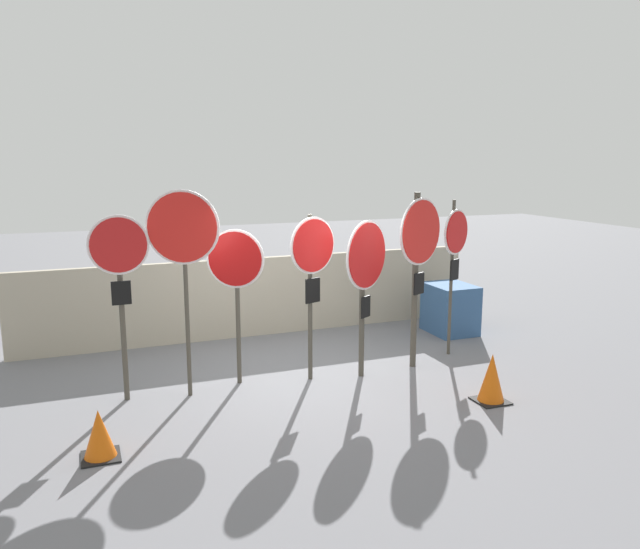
{
  "coord_description": "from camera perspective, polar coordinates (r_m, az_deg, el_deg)",
  "views": [
    {
      "loc": [
        -2.82,
        -7.91,
        3.05
      ],
      "look_at": [
        0.27,
        0.0,
        1.45
      ],
      "focal_mm": 35.0,
      "sensor_mm": 36.0,
      "label": 1
    }
  ],
  "objects": [
    {
      "name": "stop_sign_2",
      "position": [
        8.3,
        -7.71,
        0.39
      ],
      "size": [
        0.69,
        0.42,
        2.13
      ],
      "rotation": [
        0.0,
        0.0,
        -0.53
      ],
      "color": "#474238",
      "rests_on": "ground"
    },
    {
      "name": "stop_sign_5",
      "position": [
        9.0,
        9.03,
        2.28
      ],
      "size": [
        0.88,
        0.43,
        2.56
      ],
      "rotation": [
        0.0,
        0.0,
        0.44
      ],
      "color": "#474238",
      "rests_on": "ground"
    },
    {
      "name": "stop_sign_1",
      "position": [
        7.88,
        -12.42,
        3.09
      ],
      "size": [
        0.86,
        0.4,
        2.66
      ],
      "rotation": [
        0.0,
        0.0,
        -0.42
      ],
      "color": "#474238",
      "rests_on": "ground"
    },
    {
      "name": "traffic_cone_0",
      "position": [
        6.96,
        -19.53,
        -13.62
      ],
      "size": [
        0.39,
        0.39,
        0.52
      ],
      "color": "black",
      "rests_on": "ground"
    },
    {
      "name": "stop_sign_6",
      "position": [
        9.69,
        12.25,
        2.69
      ],
      "size": [
        0.62,
        0.35,
        2.42
      ],
      "rotation": [
        0.0,
        0.0,
        0.5
      ],
      "color": "#474238",
      "rests_on": "ground"
    },
    {
      "name": "ground_plane",
      "position": [
        8.93,
        -1.6,
        -9.27
      ],
      "size": [
        40.0,
        40.0,
        0.0
      ],
      "primitive_type": "plane",
      "color": "slate"
    },
    {
      "name": "stop_sign_4",
      "position": [
        8.54,
        4.21,
        0.59
      ],
      "size": [
        0.82,
        0.52,
        2.21
      ],
      "rotation": [
        0.0,
        0.0,
        0.56
      ],
      "color": "#474238",
      "rests_on": "ground"
    },
    {
      "name": "fence_back",
      "position": [
        10.82,
        -5.67,
        -2.02
      ],
      "size": [
        8.0,
        0.12,
        1.36
      ],
      "color": "#A89E89",
      "rests_on": "ground"
    },
    {
      "name": "stop_sign_0",
      "position": [
        7.99,
        -17.84,
        0.57
      ],
      "size": [
        0.73,
        0.13,
        2.37
      ],
      "rotation": [
        0.0,
        0.0,
        0.02
      ],
      "color": "#474238",
      "rests_on": "ground"
    },
    {
      "name": "traffic_cone_1",
      "position": [
        8.24,
        15.42,
        -9.12
      ],
      "size": [
        0.4,
        0.4,
        0.63
      ],
      "color": "black",
      "rests_on": "ground"
    },
    {
      "name": "storage_crate",
      "position": [
        11.2,
        11.82,
        -3.08
      ],
      "size": [
        0.71,
        0.87,
        0.86
      ],
      "color": "#335684",
      "rests_on": "ground"
    },
    {
      "name": "stop_sign_3",
      "position": [
        8.37,
        -0.71,
        1.28
      ],
      "size": [
        0.73,
        0.3,
        2.3
      ],
      "rotation": [
        0.0,
        0.0,
        0.36
      ],
      "color": "#474238",
      "rests_on": "ground"
    }
  ]
}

